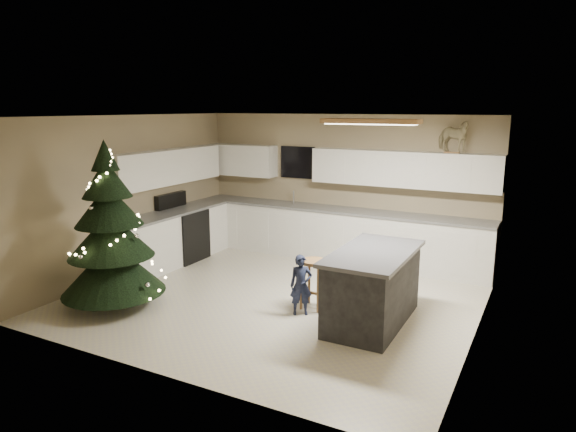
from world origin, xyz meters
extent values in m
plane|color=beige|center=(0.00, 0.00, 0.00)|extent=(5.50, 5.50, 0.00)
cube|color=tan|center=(0.00, 2.50, 1.30)|extent=(5.50, 0.02, 2.60)
cube|color=tan|center=(0.00, -2.50, 1.30)|extent=(5.50, 0.02, 2.60)
cube|color=tan|center=(-2.75, 0.00, 1.30)|extent=(0.02, 5.00, 2.60)
cube|color=tan|center=(2.75, 0.00, 1.30)|extent=(0.02, 5.00, 2.60)
cube|color=silver|center=(0.00, 0.00, 2.60)|extent=(5.50, 5.00, 0.02)
cube|color=#906035|center=(1.30, 0.10, 2.55)|extent=(1.25, 0.32, 0.06)
cube|color=white|center=(1.30, 0.10, 2.52)|extent=(1.15, 0.24, 0.02)
cube|color=white|center=(0.00, 2.20, 0.45)|extent=(5.48, 0.60, 0.90)
cube|color=white|center=(-2.45, 0.60, 0.45)|extent=(0.60, 2.60, 0.90)
cube|color=slate|center=(0.00, 2.19, 0.92)|extent=(5.48, 0.62, 0.04)
cube|color=slate|center=(-2.44, 0.60, 0.92)|extent=(0.62, 2.60, 0.04)
cube|color=white|center=(-2.05, 2.33, 1.70)|extent=(1.40, 0.35, 0.60)
cube|color=white|center=(1.15, 2.33, 1.70)|extent=(3.20, 0.35, 0.60)
cube|color=white|center=(-2.58, 0.72, 1.70)|extent=(0.35, 2.60, 0.60)
cube|color=black|center=(-0.90, 2.47, 1.70)|extent=(0.70, 0.04, 0.60)
cube|color=#99999E|center=(-0.90, 2.20, 0.90)|extent=(0.55, 0.40, 0.06)
cylinder|color=#99999E|center=(-0.90, 2.30, 1.06)|extent=(0.03, 0.03, 0.24)
cube|color=black|center=(-2.43, 0.90, 0.45)|extent=(0.64, 0.75, 0.90)
cube|color=black|center=(-2.68, 0.90, 1.05)|extent=(0.10, 0.75, 0.30)
cube|color=black|center=(1.51, -0.20, 0.45)|extent=(0.80, 1.60, 0.90)
cube|color=#39393E|center=(1.51, -0.20, 0.93)|extent=(0.90, 1.70, 0.05)
cylinder|color=#906035|center=(0.64, -0.11, 0.66)|extent=(0.36, 0.36, 0.04)
cylinder|color=#906035|center=(0.51, -0.24, 0.32)|extent=(0.04, 0.04, 0.64)
cylinder|color=#906035|center=(0.76, -0.24, 0.32)|extent=(0.04, 0.04, 0.64)
cylinder|color=#906035|center=(0.51, 0.02, 0.32)|extent=(0.04, 0.04, 0.64)
cylinder|color=#906035|center=(0.76, 0.02, 0.32)|extent=(0.04, 0.04, 0.64)
cube|color=#906035|center=(0.64, -0.11, 0.21)|extent=(0.27, 0.03, 0.03)
cylinder|color=#3F2816|center=(-1.85, -1.33, 0.15)|extent=(0.12, 0.12, 0.31)
cone|color=black|center=(-1.85, -1.33, 0.57)|extent=(1.40, 1.40, 0.72)
cone|color=black|center=(-1.85, -1.33, 1.03)|extent=(1.15, 1.15, 0.62)
cone|color=black|center=(-1.85, -1.33, 1.44)|extent=(0.90, 0.90, 0.57)
cone|color=black|center=(-1.85, -1.33, 1.80)|extent=(0.66, 0.66, 0.51)
cone|color=black|center=(-1.85, -1.33, 2.11)|extent=(0.37, 0.37, 0.41)
sphere|color=#FFD88C|center=(-1.12, -1.33, 0.26)|extent=(0.04, 0.04, 0.04)
sphere|color=#FFD88C|center=(-1.18, -1.09, 0.30)|extent=(0.04, 0.04, 0.04)
sphere|color=#FFD88C|center=(-1.30, -0.90, 0.35)|extent=(0.04, 0.04, 0.04)
sphere|color=#FFD88C|center=(-1.48, -0.75, 0.40)|extent=(0.04, 0.04, 0.04)
sphere|color=#FFD88C|center=(-1.69, -0.68, 0.44)|extent=(0.04, 0.04, 0.04)
sphere|color=#FFD88C|center=(-1.91, -0.68, 0.49)|extent=(0.04, 0.04, 0.04)
sphere|color=#FFD88C|center=(-2.11, -0.75, 0.54)|extent=(0.04, 0.04, 0.04)
sphere|color=#FFD88C|center=(-2.28, -0.88, 0.58)|extent=(0.04, 0.04, 0.04)
sphere|color=#FFD88C|center=(-2.38, -1.05, 0.63)|extent=(0.04, 0.04, 0.04)
sphere|color=#FFD88C|center=(-2.43, -1.24, 0.68)|extent=(0.04, 0.04, 0.04)
sphere|color=#FFD88C|center=(-2.41, -1.44, 0.72)|extent=(0.04, 0.04, 0.04)
sphere|color=#FFD88C|center=(-2.33, -1.60, 0.77)|extent=(0.04, 0.04, 0.04)
sphere|color=#FFD88C|center=(-2.20, -1.73, 0.81)|extent=(0.04, 0.04, 0.04)
sphere|color=#FFD88C|center=(-2.04, -1.81, 0.86)|extent=(0.04, 0.04, 0.04)
sphere|color=#FFD88C|center=(-1.87, -1.83, 0.91)|extent=(0.04, 0.04, 0.04)
sphere|color=#FFD88C|center=(-1.71, -1.79, 0.95)|extent=(0.04, 0.04, 0.04)
sphere|color=#FFD88C|center=(-1.58, -1.71, 1.00)|extent=(0.04, 0.04, 0.04)
sphere|color=#FFD88C|center=(-1.48, -1.59, 1.05)|extent=(0.04, 0.04, 0.04)
sphere|color=#FFD88C|center=(-1.43, -1.45, 1.09)|extent=(0.04, 0.04, 0.04)
sphere|color=#FFD88C|center=(-1.43, -1.31, 1.14)|extent=(0.04, 0.04, 0.04)
sphere|color=#FFD88C|center=(-1.47, -1.18, 1.19)|extent=(0.04, 0.04, 0.04)
sphere|color=#FFD88C|center=(-1.56, -1.07, 1.23)|extent=(0.04, 0.04, 0.04)
sphere|color=#FFD88C|center=(-1.66, -1.00, 1.28)|extent=(0.04, 0.04, 0.04)
sphere|color=#FFD88C|center=(-1.78, -0.98, 1.33)|extent=(0.04, 0.04, 0.04)
sphere|color=#FFD88C|center=(-1.90, -0.99, 1.37)|extent=(0.04, 0.04, 0.04)
sphere|color=#FFD88C|center=(-2.00, -1.04, 1.42)|extent=(0.04, 0.04, 0.04)
sphere|color=#FFD88C|center=(-2.07, -1.11, 1.47)|extent=(0.04, 0.04, 0.04)
sphere|color=#FFD88C|center=(-2.12, -1.21, 1.51)|extent=(0.04, 0.04, 0.04)
sphere|color=#FFD88C|center=(-2.13, -1.30, 1.56)|extent=(0.04, 0.04, 0.04)
sphere|color=#FFD88C|center=(-2.10, -1.39, 1.61)|extent=(0.04, 0.04, 0.04)
sphere|color=#FFD88C|center=(-2.06, -1.46, 1.65)|extent=(0.04, 0.04, 0.04)
sphere|color=#FFD88C|center=(-1.99, -1.51, 1.70)|extent=(0.04, 0.04, 0.04)
sphere|color=#FFD88C|center=(-1.92, -1.53, 1.74)|extent=(0.04, 0.04, 0.04)
sphere|color=#FFD88C|center=(-1.85, -1.52, 1.79)|extent=(0.04, 0.04, 0.04)
sphere|color=#FFD88C|center=(-1.79, -1.50, 1.84)|extent=(0.04, 0.04, 0.04)
sphere|color=#FFD88C|center=(-1.75, -1.46, 1.88)|extent=(0.04, 0.04, 0.04)
sphere|color=#FFD88C|center=(-1.72, -1.41, 1.93)|extent=(0.04, 0.04, 0.04)
sphere|color=#FFD88C|center=(-1.72, -1.36, 1.98)|extent=(0.04, 0.04, 0.04)
sphere|color=#FFD88C|center=(-1.73, -1.32, 2.02)|extent=(0.04, 0.04, 0.04)
sphere|color=#FFD88C|center=(-1.76, -1.29, 2.07)|extent=(0.04, 0.04, 0.04)
sphere|color=#FFD88C|center=(-1.79, -1.27, 2.12)|extent=(0.04, 0.04, 0.04)
sphere|color=#FFD88C|center=(-1.82, -1.27, 2.16)|extent=(0.04, 0.04, 0.04)
sphere|color=silver|center=(-1.23, -1.33, 0.41)|extent=(0.07, 0.07, 0.07)
sphere|color=silver|center=(-2.17, -0.88, 0.62)|extent=(0.07, 0.07, 0.07)
sphere|color=silver|center=(-2.00, -1.78, 0.82)|extent=(0.07, 0.07, 0.07)
sphere|color=silver|center=(-1.47, -1.20, 1.03)|extent=(0.07, 0.07, 0.07)
sphere|color=silver|center=(-2.12, -1.14, 1.23)|extent=(0.07, 0.07, 0.07)
sphere|color=silver|center=(-1.85, -1.58, 1.44)|extent=(0.07, 0.07, 0.07)
sphere|color=silver|center=(-1.70, -1.22, 1.64)|extent=(0.07, 0.07, 0.07)
sphere|color=silver|center=(-1.95, -1.29, 1.85)|extent=(0.07, 0.07, 0.07)
sphere|color=silver|center=(-1.84, -1.36, 2.06)|extent=(0.07, 0.07, 0.07)
imported|color=black|center=(0.58, -0.39, 0.41)|extent=(0.36, 0.32, 0.82)
cube|color=#906035|center=(1.93, 2.29, 2.01)|extent=(0.23, 0.02, 0.02)
cube|color=#906035|center=(1.93, 2.36, 2.01)|extent=(0.23, 0.02, 0.02)
imported|color=beige|center=(1.93, 2.33, 2.27)|extent=(0.65, 0.48, 0.50)
camera|label=1|loc=(3.42, -6.20, 2.72)|focal=32.00mm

